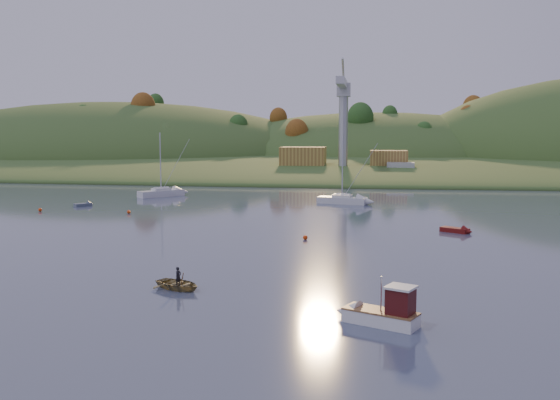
# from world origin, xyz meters

# --- Properties ---
(ground) EXTENTS (500.00, 500.00, 0.00)m
(ground) POSITION_xyz_m (0.00, 0.00, 0.00)
(ground) COLOR #323E52
(ground) RESTS_ON ground
(far_shore) EXTENTS (620.00, 220.00, 1.50)m
(far_shore) POSITION_xyz_m (0.00, 230.00, 0.00)
(far_shore) COLOR #2C5020
(far_shore) RESTS_ON ground
(shore_slope) EXTENTS (640.00, 150.00, 7.00)m
(shore_slope) POSITION_xyz_m (0.00, 165.00, 0.00)
(shore_slope) COLOR #2C5020
(shore_slope) RESTS_ON ground
(hill_left) EXTENTS (170.00, 140.00, 44.00)m
(hill_left) POSITION_xyz_m (-90.00, 200.00, 0.00)
(hill_left) COLOR #2C5020
(hill_left) RESTS_ON ground
(hill_center) EXTENTS (140.00, 120.00, 36.00)m
(hill_center) POSITION_xyz_m (10.00, 210.00, 0.00)
(hill_center) COLOR #2C5020
(hill_center) RESTS_ON ground
(hillside_trees) EXTENTS (280.00, 50.00, 32.00)m
(hillside_trees) POSITION_xyz_m (0.00, 185.00, 0.00)
(hillside_trees) COLOR #2A4F1C
(hillside_trees) RESTS_ON ground
(wharf) EXTENTS (42.00, 16.00, 2.40)m
(wharf) POSITION_xyz_m (5.00, 122.00, 1.20)
(wharf) COLOR slate
(wharf) RESTS_ON ground
(shed_west) EXTENTS (11.00, 8.00, 4.80)m
(shed_west) POSITION_xyz_m (-8.00, 123.00, 4.80)
(shed_west) COLOR brown
(shed_west) RESTS_ON wharf
(shed_east) EXTENTS (9.00, 7.00, 4.00)m
(shed_east) POSITION_xyz_m (13.00, 124.00, 4.40)
(shed_east) COLOR brown
(shed_east) RESTS_ON wharf
(dock_crane) EXTENTS (3.20, 28.00, 20.30)m
(dock_crane) POSITION_xyz_m (2.00, 118.39, 17.17)
(dock_crane) COLOR #B7B7BC
(dock_crane) RESTS_ON wharf
(fishing_boat) EXTENTS (5.37, 3.67, 3.31)m
(fishing_boat) POSITION_xyz_m (9.22, 5.14, 0.73)
(fishing_boat) COLOR white
(fishing_boat) RESTS_ON ground
(sailboat_near) EXTENTS (7.19, 7.34, 10.97)m
(sailboat_near) POSITION_xyz_m (-26.90, 71.27, 0.72)
(sailboat_near) COLOR silver
(sailboat_near) RESTS_ON ground
(sailboat_far) EXTENTS (7.93, 4.06, 10.54)m
(sailboat_far) POSITION_xyz_m (4.41, 65.29, 0.70)
(sailboat_far) COLOR silver
(sailboat_far) RESTS_ON ground
(canoe) EXTENTS (4.51, 4.05, 0.77)m
(canoe) POSITION_xyz_m (-4.80, 11.17, 0.38)
(canoe) COLOR olive
(canoe) RESTS_ON ground
(paddler) EXTENTS (0.52, 0.60, 1.38)m
(paddler) POSITION_xyz_m (-4.80, 11.17, 0.69)
(paddler) COLOR black
(paddler) RESTS_ON ground
(red_tender) EXTENTS (3.73, 3.12, 1.25)m
(red_tender) POSITION_xyz_m (18.80, 39.54, 0.26)
(red_tender) COLOR #5E0F0D
(red_tender) RESTS_ON ground
(grey_dinghy) EXTENTS (2.71, 2.92, 1.09)m
(grey_dinghy) POSITION_xyz_m (-33.67, 56.89, 0.22)
(grey_dinghy) COLOR slate
(grey_dinghy) RESTS_ON ground
(work_vessel) EXTENTS (15.19, 6.34, 3.82)m
(work_vessel) POSITION_xyz_m (15.69, 118.00, 1.36)
(work_vessel) COLOR #535C6D
(work_vessel) RESTS_ON ground
(buoy_1) EXTENTS (0.50, 0.50, 0.50)m
(buoy_1) POSITION_xyz_m (2.12, 32.67, 0.25)
(buoy_1) COLOR #EA3E0C
(buoy_1) RESTS_ON ground
(buoy_2) EXTENTS (0.50, 0.50, 0.50)m
(buoy_2) POSITION_xyz_m (-37.20, 49.83, 0.25)
(buoy_2) COLOR #EA3E0C
(buoy_2) RESTS_ON ground
(buoy_3) EXTENTS (0.50, 0.50, 0.50)m
(buoy_3) POSITION_xyz_m (-23.98, 49.51, 0.25)
(buoy_3) COLOR #EA3E0C
(buoy_3) RESTS_ON ground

